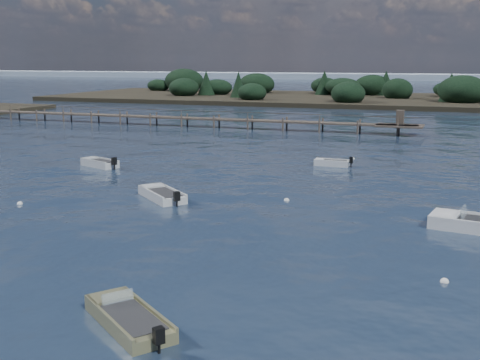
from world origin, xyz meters
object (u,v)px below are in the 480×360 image
at_px(dinghy_near_olive, 129,321).
at_px(dinghy_mid_grey, 162,196).
at_px(tender_far_white, 332,164).
at_px(jetty, 184,118).
at_px(tender_far_grey, 100,165).

bearing_deg(dinghy_near_olive, dinghy_mid_grey, 113.76).
distance_m(tender_far_white, jetty, 31.40).
xyz_separation_m(dinghy_mid_grey, dinghy_near_olive, (6.95, -15.78, -0.01)).
height_order(tender_far_grey, jetty, jetty).
bearing_deg(tender_far_grey, dinghy_near_olive, -55.47).
xyz_separation_m(tender_far_white, dinghy_mid_grey, (-7.20, -14.49, 0.01)).
bearing_deg(tender_far_white, dinghy_mid_grey, -116.42).
bearing_deg(tender_far_grey, tender_far_white, 20.99).
bearing_deg(dinghy_near_olive, tender_far_white, 89.52).
height_order(tender_far_white, dinghy_mid_grey, dinghy_mid_grey).
height_order(tender_far_white, jetty, jetty).
bearing_deg(jetty, tender_far_white, -43.69).
xyz_separation_m(tender_far_grey, jetty, (-6.02, 28.08, 0.82)).
bearing_deg(jetty, dinghy_near_olive, -66.63).
bearing_deg(dinghy_near_olive, tender_far_grey, 124.53).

